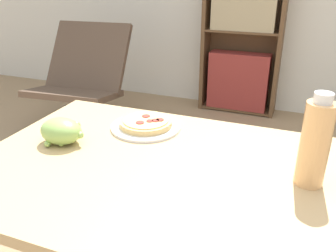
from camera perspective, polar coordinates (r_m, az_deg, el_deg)
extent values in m
cube|color=tan|center=(1.09, -2.71, -6.96)|extent=(1.09, 0.81, 0.03)
cylinder|color=tan|center=(1.76, -12.63, -9.32)|extent=(0.06, 0.06, 0.74)
cylinder|color=tan|center=(1.53, 20.86, -16.20)|extent=(0.06, 0.06, 0.74)
cylinder|color=white|center=(1.32, -3.56, -0.10)|extent=(0.26, 0.26, 0.01)
cylinder|color=#DBB26B|center=(1.32, -3.58, 0.49)|extent=(0.20, 0.20, 0.02)
cylinder|color=#EACC7A|center=(1.31, -3.59, 0.97)|extent=(0.17, 0.17, 0.00)
cylinder|color=#A83328|center=(1.28, -4.51, 0.56)|extent=(0.03, 0.03, 0.00)
cylinder|color=#A83328|center=(1.30, -2.02, 0.92)|extent=(0.03, 0.03, 0.00)
cylinder|color=#A83328|center=(1.30, -3.05, 0.85)|extent=(0.02, 0.02, 0.00)
cylinder|color=#A83328|center=(1.34, -3.54, 1.61)|extent=(0.03, 0.03, 0.00)
cylinder|color=#A83328|center=(1.30, -1.29, 1.03)|extent=(0.03, 0.03, 0.00)
ellipsoid|color=#93BC5B|center=(1.25, -16.77, -0.77)|extent=(0.14, 0.11, 0.09)
sphere|color=#93BC5B|center=(1.28, -16.19, 0.34)|extent=(0.03, 0.03, 0.03)
sphere|color=#93BC5B|center=(1.23, -16.76, -2.66)|extent=(0.02, 0.02, 0.02)
sphere|color=#93BC5B|center=(1.21, -13.92, -1.41)|extent=(0.02, 0.02, 0.02)
sphere|color=#93BC5B|center=(1.23, -15.99, -0.44)|extent=(0.03, 0.03, 0.03)
sphere|color=#93BC5B|center=(1.24, -18.79, -2.73)|extent=(0.02, 0.02, 0.02)
sphere|color=#93BC5B|center=(1.25, -14.44, 0.11)|extent=(0.03, 0.03, 0.03)
sphere|color=#93BC5B|center=(1.25, -17.41, -1.46)|extent=(0.02, 0.02, 0.02)
sphere|color=#93BC5B|center=(1.24, -15.77, -0.78)|extent=(0.03, 0.03, 0.03)
cylinder|color=#EFB270|center=(1.02, 22.47, -2.81)|extent=(0.08, 0.08, 0.24)
cylinder|color=white|center=(0.97, 23.69, 4.15)|extent=(0.05, 0.05, 0.03)
cube|color=black|center=(3.25, -13.54, 0.34)|extent=(0.69, 0.61, 0.10)
cube|color=brown|center=(3.08, -14.91, 5.06)|extent=(0.74, 0.56, 0.14)
cube|color=brown|center=(3.27, -12.60, 10.81)|extent=(0.73, 0.47, 0.55)
cube|color=brown|center=(3.57, 6.17, 15.24)|extent=(0.04, 0.25, 1.56)
cube|color=brown|center=(3.45, 17.79, 13.98)|extent=(0.04, 0.25, 1.56)
cube|color=brown|center=(3.61, 12.25, 14.95)|extent=(0.74, 0.01, 1.56)
cube|color=brown|center=(3.69, 10.90, 2.97)|extent=(0.67, 0.24, 0.02)
cube|color=#99332D|center=(3.58, 11.20, 7.11)|extent=(0.58, 0.17, 0.55)
cube|color=brown|center=(3.49, 11.90, 14.69)|extent=(0.67, 0.24, 0.02)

